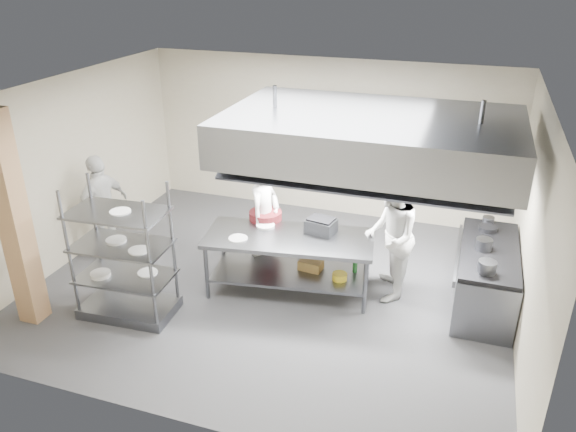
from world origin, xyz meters
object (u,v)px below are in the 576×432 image
(island, at_px, (289,264))
(stockpot, at_px, (484,244))
(chef_head, at_px, (264,218))
(chef_plating, at_px, (103,207))
(pass_rack, at_px, (122,252))
(cooking_range, at_px, (486,278))
(griddle, at_px, (321,226))
(chef_line, at_px, (390,237))

(island, distance_m, stockpot, 2.80)
(chef_head, height_order, chef_plating, chef_head)
(chef_head, distance_m, chef_plating, 2.73)
(pass_rack, relative_size, chef_head, 1.07)
(cooking_range, xyz_separation_m, griddle, (-2.41, -0.28, 0.59))
(cooking_range, bearing_deg, griddle, -173.37)
(cooking_range, height_order, chef_plating, chef_plating)
(stockpot, bearing_deg, chef_plating, -175.78)
(chef_plating, distance_m, griddle, 3.68)
(cooking_range, bearing_deg, pass_rack, -158.74)
(cooking_range, distance_m, chef_head, 3.42)
(pass_rack, distance_m, cooking_range, 5.16)
(chef_line, bearing_deg, chef_head, -103.26)
(cooking_range, bearing_deg, stockpot, -153.16)
(cooking_range, xyz_separation_m, chef_head, (-3.38, -0.08, 0.49))
(chef_line, bearing_deg, stockpot, 88.51)
(chef_head, relative_size, chef_plating, 1.02)
(pass_rack, distance_m, chef_head, 2.27)
(island, relative_size, chef_plating, 1.38)
(chef_head, xyz_separation_m, stockpot, (3.28, 0.03, 0.07))
(cooking_range, distance_m, chef_line, 1.51)
(pass_rack, bearing_deg, chef_plating, 130.08)
(stockpot, bearing_deg, island, -169.22)
(chef_head, distance_m, griddle, 1.00)
(pass_rack, relative_size, cooking_range, 0.97)
(griddle, bearing_deg, cooking_range, 17.53)
(chef_plating, relative_size, stockpot, 7.73)
(cooking_range, bearing_deg, chef_plating, -175.36)
(pass_rack, bearing_deg, chef_line, 22.28)
(island, xyz_separation_m, pass_rack, (-1.97, -1.29, 0.52))
(pass_rack, distance_m, stockpot, 5.02)
(island, height_order, stockpot, stockpot)
(chef_line, height_order, stockpot, chef_line)
(cooking_range, relative_size, griddle, 4.83)
(chef_head, relative_size, chef_line, 0.94)
(chef_head, bearing_deg, chef_plating, 108.14)
(island, distance_m, pass_rack, 2.41)
(griddle, relative_size, stockpot, 1.80)
(pass_rack, distance_m, chef_line, 3.77)
(chef_plating, bearing_deg, chef_head, 109.86)
(stockpot, bearing_deg, chef_line, -172.41)
(cooking_range, relative_size, chef_plating, 1.12)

